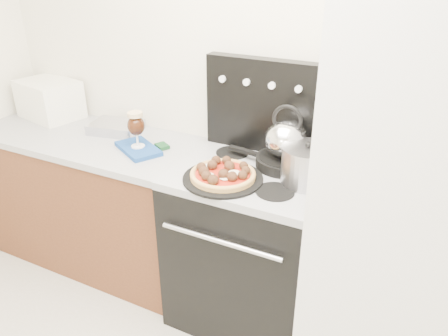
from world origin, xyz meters
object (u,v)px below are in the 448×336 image
Objects in this scene: skillet at (284,162)px; toaster_oven at (50,99)px; stove_body at (249,249)px; beer_glass at (136,129)px; oven_mitt at (138,149)px; tea_kettle at (286,136)px; base_cabinet at (97,202)px; stock_pot at (306,166)px; pizza at (223,173)px; fridge at (399,200)px; pizza_pan at (223,178)px.

toaster_oven is at bearing 177.96° from skillet.
stove_body is 4.24× the size of beer_glass.
oven_mitt is 1.26× the size of tea_kettle.
skillet is at bearing 0.00° from tea_kettle.
base_cabinet is 1.34m from skillet.
beer_glass is 0.96m from stock_pot.
oven_mitt is 0.93× the size of pizza.
fridge is 0.80m from pizza.
skillet is at bearing 51.45° from pizza.
skillet is (0.22, 0.27, 0.02)m from pizza_pan.
pizza_pan is (-0.79, -0.12, -0.02)m from fridge.
toaster_oven is (-0.44, 0.16, 0.59)m from base_cabinet.
pizza_pan is (-0.09, -0.15, 0.49)m from stove_body.
pizza_pan reaches higher than base_cabinet.
pizza_pan is 1.64× the size of stock_pot.
beer_glass is at bearing -178.54° from stove_body.
pizza_pan is 0.38m from tea_kettle.
pizza is at bearing -114.85° from tea_kettle.
toaster_oven is 1.33× the size of skillet.
pizza_pan is 0.03m from pizza.
fridge is 8.22× the size of tea_kettle.
pizza_pan is 0.35m from skillet.
fridge reaches higher than stock_pot.
fridge is 0.61m from tea_kettle.
tea_kettle is at bearing 9.73° from oven_mitt.
stock_pot is (0.36, 0.15, 0.08)m from pizza_pan.
stove_body is 0.83m from oven_mitt.
oven_mitt is at bearing 179.69° from fridge.
pizza is at bearing -12.28° from oven_mitt.
tea_kettle is at bearing 4.51° from base_cabinet.
toaster_oven is 1.24× the size of pizza.
stock_pot is at bearing 0.56° from stove_body.
pizza is 1.36× the size of tea_kettle.
base_cabinet is 1.14m from pizza_pan.
stove_body is 0.87m from fridge.
base_cabinet is 0.76m from toaster_oven.
stove_body is 1.66m from toaster_oven.
oven_mitt is 1.40× the size of beer_glass.
pizza_pan is (1.46, -0.33, -0.10)m from toaster_oven.
beer_glass reaches higher than oven_mitt.
fridge is (0.70, -0.03, 0.51)m from stove_body.
beer_glass is at bearing -170.27° from skillet.
beer_glass is 0.53× the size of pizza_pan.
beer_glass reaches higher than pizza.
stock_pot reaches higher than skillet.
base_cabinet is 1.11m from stove_body.
oven_mitt is 0.61m from pizza.
stock_pot is (1.38, -0.02, 0.58)m from base_cabinet.
stove_body is 2.26× the size of pizza_pan.
toaster_oven is 1.69× the size of tea_kettle.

